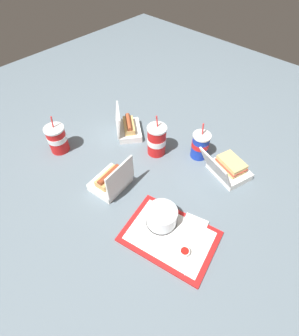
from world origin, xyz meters
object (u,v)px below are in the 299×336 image
clamshell_hotdog_center (111,181)px  soda_cup_left (57,139)px  food_tray (170,236)px  soda_cup_back (157,140)px  plastic_fork (178,262)px  clamshell_hotdog_right (128,128)px  clamshell_sandwich_corner (228,168)px  ketchup_cup (185,252)px  soda_cup_right (200,145)px  cake_container (162,217)px

clamshell_hotdog_center → soda_cup_left: size_ratio=0.92×
food_tray → soda_cup_back: 0.51m
plastic_fork → clamshell_hotdog_right: (0.69, -0.40, 0.03)m
clamshell_sandwich_corner → clamshell_hotdog_right: (0.58, 0.12, -0.00)m
soda_cup_back → ketchup_cup: bearing=142.9°
ketchup_cup → clamshell_sandwich_corner: (0.10, -0.48, 0.02)m
food_tray → clamshell_hotdog_center: size_ratio=2.16×
plastic_fork → soda_cup_back: bearing=-23.6°
food_tray → soda_cup_left: size_ratio=1.98×
clamshell_sandwich_corner → soda_cup_right: (0.18, -0.01, 0.03)m
cake_container → plastic_fork: 0.19m
clamshell_sandwich_corner → ketchup_cup: bearing=102.4°
ketchup_cup → plastic_fork: 0.05m
clamshell_hotdog_center → soda_cup_right: soda_cup_right is taller
cake_container → soda_cup_right: size_ratio=0.65×
cake_container → clamshell_hotdog_right: 0.61m
food_tray → clamshell_hotdog_center: (0.37, -0.01, 0.03)m
soda_cup_right → soda_cup_left: 0.75m
soda_cup_back → soda_cup_left: 0.52m
soda_cup_right → food_tray: bearing=112.6°
food_tray → cake_container: bearing=-20.4°
clamshell_hotdog_center → clamshell_sandwich_corner: 0.57m
clamshell_hotdog_center → clamshell_hotdog_right: 0.39m
ketchup_cup → clamshell_hotdog_right: (0.69, -0.35, 0.01)m
soda_cup_back → cake_container: bearing=135.0°
clamshell_hotdog_right → ketchup_cup: bearing=152.7°
food_tray → plastic_fork: plastic_fork is taller
food_tray → ketchup_cup: size_ratio=10.41×
clamshell_hotdog_right → clamshell_hotdog_center: bearing=124.8°
ketchup_cup → soda_cup_left: soda_cup_left is taller
clamshell_sandwich_corner → soda_cup_left: size_ratio=1.23×
ketchup_cup → soda_cup_right: size_ratio=0.20×
ketchup_cup → soda_cup_back: (0.47, -0.35, 0.06)m
clamshell_sandwich_corner → clamshell_hotdog_right: size_ratio=1.14×
clamshell_sandwich_corner → soda_cup_right: soda_cup_right is taller
ketchup_cup → cake_container: bearing=-15.9°
clamshell_hotdog_center → soda_cup_back: (0.00, -0.32, 0.04)m
food_tray → clamshell_hotdog_center: bearing=-2.1°
food_tray → clamshell_hotdog_center: clamshell_hotdog_center is taller
plastic_fork → food_tray: bearing=-17.7°
soda_cup_left → soda_cup_back: bearing=-139.0°
soda_cup_back → soda_cup_right: size_ratio=1.13×
soda_cup_back → soda_cup_right: soda_cup_back is taller
clamshell_sandwich_corner → soda_cup_left: soda_cup_left is taller
plastic_fork → soda_cup_left: (0.86, -0.05, 0.06)m
soda_cup_back → soda_cup_left: size_ratio=1.10×
clamshell_hotdog_right → soda_cup_left: (0.17, 0.34, 0.04)m
cake_container → clamshell_sandwich_corner: 0.43m
plastic_fork → soda_cup_back: size_ratio=0.48×
plastic_fork → soda_cup_right: bearing=-44.8°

